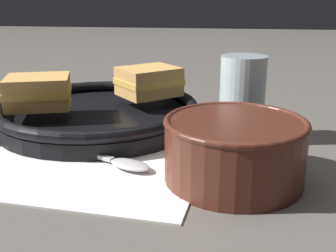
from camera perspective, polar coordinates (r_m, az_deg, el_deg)
The scene contains 8 objects.
ground_plane at distance 0.55m, azimuth -1.06°, elevation -4.05°, with size 4.00×4.00×0.00m, color #56514C.
napkin at distance 0.54m, azimuth -10.53°, elevation -4.77°, with size 0.30×0.27×0.00m.
soup_bowl at distance 0.47m, azimuth 9.00°, elevation -2.74°, with size 0.16×0.16×0.07m.
spoon at distance 0.52m, azimuth -7.21°, elevation -4.65°, with size 0.16×0.09×0.01m.
skillet at distance 0.68m, azimuth -9.46°, elevation 1.69°, with size 0.32×0.32×0.04m.
sandwich_near_left at distance 0.65m, azimuth -17.16°, elevation 4.44°, with size 0.11×0.10×0.05m.
sandwich_near_right at distance 0.69m, azimuth -2.61°, elevation 6.05°, with size 0.12×0.12×0.05m.
drinking_glass at distance 0.61m, azimuth 10.01°, elevation 3.69°, with size 0.06×0.06×0.12m.
Camera 1 is at (0.08, -0.51, 0.21)m, focal length 45.00 mm.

